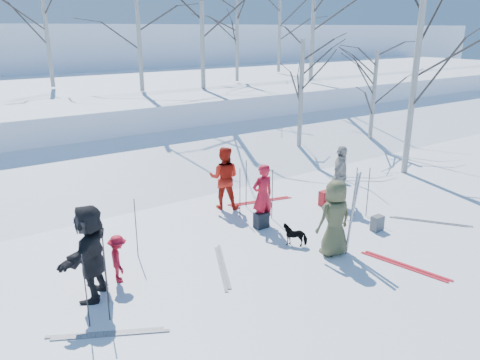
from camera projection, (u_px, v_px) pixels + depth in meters
ground at (278, 253)px, 10.41m from camera, size 120.00×120.00×0.00m
snow_ramp at (148, 171)px, 15.83m from camera, size 70.00×9.49×4.12m
snow_plateau at (64, 107)px, 23.38m from camera, size 70.00×18.00×2.20m
skier_olive_center at (335, 218)px, 10.09m from camera, size 0.88×0.62×1.70m
skier_red_north at (263, 196)px, 11.55m from camera, size 0.61×0.42×1.63m
skier_redor_behind at (224, 178)px, 12.76m from camera, size 1.07×1.05×1.73m
skier_red_seated at (118, 259)px, 9.10m from camera, size 0.48×0.69×0.97m
skier_cream_east at (340, 176)px, 12.91m from camera, size 1.09×0.86×1.72m
skier_grey_west at (91, 252)px, 8.44m from camera, size 1.49×1.64×1.82m
dog at (295, 235)px, 10.73m from camera, size 0.58×0.61×0.49m
upright_ski_left at (352, 215)px, 10.02m from camera, size 0.10×0.17×1.90m
upright_ski_right at (353, 213)px, 10.10m from camera, size 0.15×0.23×1.89m
ski_pair_a at (222, 267)px, 9.78m from camera, size 1.69×2.06×0.02m
ski_pair_b at (260, 201)px, 13.46m from camera, size 1.03×1.99×0.02m
ski_pair_c at (430, 222)px, 12.04m from camera, size 2.00×2.09×0.02m
ski_pair_d at (108, 334)px, 7.63m from camera, size 1.75×2.06×0.02m
ski_pair_e at (405, 266)px, 9.80m from camera, size 0.98×1.98×0.02m
ski_pole_a at (246, 184)px, 12.87m from camera, size 0.02×0.02×1.34m
ski_pole_b at (86, 291)px, 7.63m from camera, size 0.02×0.02×1.34m
ski_pole_c at (240, 193)px, 12.17m from camera, size 0.02×0.02×1.34m
ski_pole_d at (136, 228)px, 10.03m from camera, size 0.02×0.02×1.34m
ski_pole_e at (272, 195)px, 12.06m from camera, size 0.02×0.02×1.34m
ski_pole_f at (107, 285)px, 7.81m from camera, size 0.02×0.02×1.34m
ski_pole_g at (355, 192)px, 12.24m from camera, size 0.02×0.02×1.34m
ski_pole_h at (368, 192)px, 12.22m from camera, size 0.02×0.02×1.34m
ski_pole_i at (106, 270)px, 8.31m from camera, size 0.02×0.02×1.34m
backpack_red at (325, 198)px, 13.12m from camera, size 0.32×0.22×0.42m
backpack_grey at (377, 223)px, 11.49m from camera, size 0.30×0.20×0.38m
backpack_dark at (261, 220)px, 11.66m from camera, size 0.34×0.24×0.40m
birch_plateau_a at (314, 8)px, 22.74m from camera, size 5.45×5.45×6.93m
birch_plateau_b at (280, 26)px, 27.82m from camera, size 4.33×4.33×5.32m
birch_plateau_d at (202, 16)px, 20.13m from camera, size 4.89×4.89×6.13m
birch_plateau_e at (46, 27)px, 20.56m from camera, size 4.26×4.26×5.23m
birch_plateau_g at (237, 39)px, 23.06m from camera, size 3.46×3.46×4.08m
birch_plateau_h at (139, 31)px, 19.06m from camera, size 4.02×4.02×4.89m
birch_edge_b at (415, 77)px, 15.17m from camera, size 5.15×5.15×6.50m
birch_edge_c at (373, 100)px, 19.01m from camera, size 3.34×3.34×3.92m
birch_edge_e at (301, 101)px, 17.24m from camera, size 3.68×3.68×4.39m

